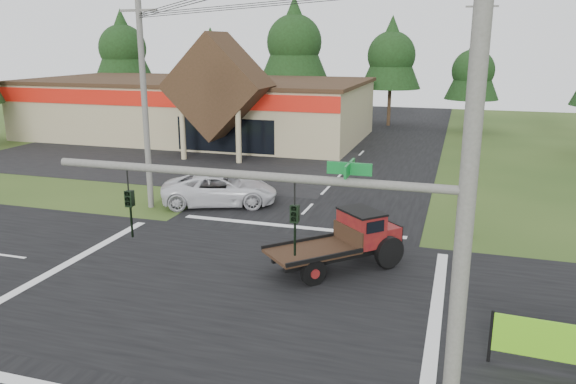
% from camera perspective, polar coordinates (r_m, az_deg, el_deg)
% --- Properties ---
extents(ground, '(120.00, 120.00, 0.00)m').
position_cam_1_polar(ground, '(20.31, -5.60, -9.54)').
color(ground, '#283F16').
rests_on(ground, ground).
extents(road_ns, '(12.00, 120.00, 0.02)m').
position_cam_1_polar(road_ns, '(20.30, -5.60, -9.51)').
color(road_ns, black).
rests_on(road_ns, ground).
extents(road_ew, '(120.00, 12.00, 0.02)m').
position_cam_1_polar(road_ew, '(20.30, -5.60, -9.51)').
color(road_ew, black).
rests_on(road_ew, ground).
extents(parking_apron, '(28.00, 14.00, 0.02)m').
position_cam_1_polar(parking_apron, '(42.65, -13.16, 3.21)').
color(parking_apron, black).
rests_on(parking_apron, ground).
extents(cvs_building, '(30.40, 18.20, 9.19)m').
position_cam_1_polar(cvs_building, '(52.24, -9.12, 8.57)').
color(cvs_building, tan).
rests_on(cvs_building, ground).
extents(traffic_signal_mast, '(8.12, 0.24, 7.00)m').
position_cam_1_polar(traffic_signal_mast, '(10.39, 7.70, -7.62)').
color(traffic_signal_mast, '#595651').
rests_on(traffic_signal_mast, ground).
extents(utility_pole_nr, '(2.00, 0.30, 11.00)m').
position_cam_1_polar(utility_pole_nr, '(9.88, 17.61, -1.93)').
color(utility_pole_nr, '#595651').
rests_on(utility_pole_nr, ground).
extents(utility_pole_nw, '(2.00, 0.30, 10.50)m').
position_cam_1_polar(utility_pole_nw, '(29.46, -14.36, 8.63)').
color(utility_pole_nw, '#595651').
rests_on(utility_pole_nw, ground).
extents(utility_pole_ne, '(2.00, 0.30, 11.50)m').
position_cam_1_polar(utility_pole_ne, '(25.12, 18.92, 8.43)').
color(utility_pole_ne, '#595651').
rests_on(utility_pole_ne, ground).
extents(utility_pole_n, '(2.00, 0.30, 11.20)m').
position_cam_1_polar(utility_pole_n, '(39.08, 18.51, 10.29)').
color(utility_pole_n, '#595651').
rests_on(utility_pole_n, ground).
extents(tree_row_a, '(6.72, 6.72, 12.12)m').
position_cam_1_polar(tree_row_a, '(68.12, -16.48, 14.05)').
color(tree_row_a, '#332316').
rests_on(tree_row_a, ground).
extents(tree_row_b, '(5.60, 5.60, 10.10)m').
position_cam_1_polar(tree_row_b, '(65.03, -7.82, 13.31)').
color(tree_row_b, '#332316').
rests_on(tree_row_b, ground).
extents(tree_row_c, '(7.28, 7.28, 13.13)m').
position_cam_1_polar(tree_row_c, '(60.52, 0.64, 15.24)').
color(tree_row_c, '#332316').
rests_on(tree_row_c, ground).
extents(tree_row_d, '(6.16, 6.16, 11.11)m').
position_cam_1_polar(tree_row_d, '(59.45, 10.47, 13.71)').
color(tree_row_d, '#332316').
rests_on(tree_row_d, ground).
extents(tree_row_e, '(5.04, 5.04, 9.09)m').
position_cam_1_polar(tree_row_e, '(57.04, 18.32, 11.82)').
color(tree_row_e, '#332316').
rests_on(tree_row_e, ground).
extents(antique_flatbed_truck, '(5.21, 5.22, 2.23)m').
position_cam_1_polar(antique_flatbed_truck, '(21.35, 5.05, -5.04)').
color(antique_flatbed_truck, '#540C12').
rests_on(antique_flatbed_truck, ground).
extents(white_pickup, '(6.64, 4.75, 1.68)m').
position_cam_1_polar(white_pickup, '(30.06, -6.93, 0.28)').
color(white_pickup, silver).
rests_on(white_pickup, ground).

